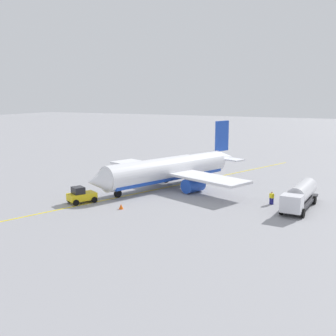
# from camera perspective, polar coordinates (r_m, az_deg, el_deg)

# --- Properties ---
(ground_plane) EXTENTS (400.00, 400.00, 0.00)m
(ground_plane) POSITION_cam_1_polar(r_m,az_deg,el_deg) (64.29, 0.00, -2.63)
(ground_plane) COLOR #939399
(airplane) EXTENTS (29.17, 26.79, 9.67)m
(airplane) POSITION_cam_1_polar(r_m,az_deg,el_deg) (64.07, 0.32, -0.25)
(airplane) COLOR white
(airplane) RESTS_ON ground
(fuel_tanker) EXTENTS (11.01, 3.42, 3.15)m
(fuel_tanker) POSITION_cam_1_polar(r_m,az_deg,el_deg) (54.66, 17.73, -3.57)
(fuel_tanker) COLOR #2D2D33
(fuel_tanker) RESTS_ON ground
(pushback_tug) EXTENTS (4.12, 3.64, 2.20)m
(pushback_tug) POSITION_cam_1_polar(r_m,az_deg,el_deg) (56.12, -11.88, -3.70)
(pushback_tug) COLOR yellow
(pushback_tug) RESTS_ON ground
(refueling_worker) EXTENTS (0.58, 0.63, 1.71)m
(refueling_worker) POSITION_cam_1_polar(r_m,az_deg,el_deg) (55.87, 14.08, -4.05)
(refueling_worker) COLOR navy
(refueling_worker) RESTS_ON ground
(safety_cone_nose) EXTENTS (0.63, 0.63, 0.70)m
(safety_cone_nose) POSITION_cam_1_polar(r_m,az_deg,el_deg) (60.78, -11.93, -3.27)
(safety_cone_nose) COLOR #F2590F
(safety_cone_nose) RESTS_ON ground
(safety_cone_wingtip) EXTENTS (0.60, 0.60, 0.67)m
(safety_cone_wingtip) POSITION_cam_1_polar(r_m,az_deg,el_deg) (52.48, -6.48, -5.28)
(safety_cone_wingtip) COLOR #F2590F
(safety_cone_wingtip) RESTS_ON ground
(taxi_line_marking) EXTENTS (63.33, 24.89, 0.01)m
(taxi_line_marking) POSITION_cam_1_polar(r_m,az_deg,el_deg) (64.28, 0.00, -2.63)
(taxi_line_marking) COLOR yellow
(taxi_line_marking) RESTS_ON ground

